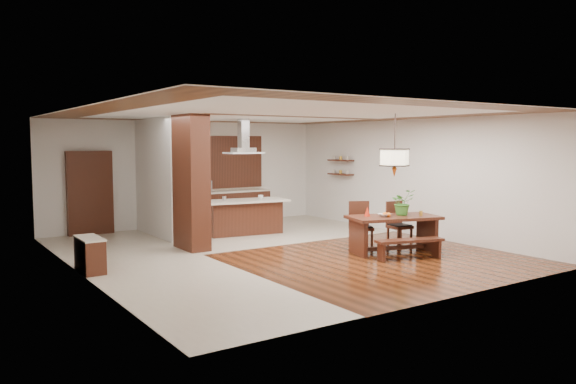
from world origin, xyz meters
TOP-DOWN VIEW (x-y plane):
  - room_shell at (0.00, 0.00)m, footprint 9.00×9.04m
  - tile_hallway at (-2.75, 0.00)m, footprint 2.50×9.00m
  - tile_kitchen at (1.25, 2.50)m, footprint 5.50×4.00m
  - soffit_band at (0.00, 0.00)m, footprint 8.00×9.00m
  - partition_pier at (-1.40, 1.20)m, footprint 0.45×1.00m
  - partition_stub at (-1.40, 3.30)m, footprint 0.18×2.40m
  - hallway_console at (-3.81, 0.20)m, footprint 0.37×0.88m
  - hallway_doorway at (-2.70, 4.40)m, footprint 1.10×0.20m
  - rear_counter at (1.00, 4.20)m, footprint 2.60×0.62m
  - kitchen_window at (1.00, 4.46)m, footprint 2.60×0.08m
  - shelf_lower at (3.87, 2.60)m, footprint 0.26×0.90m
  - shelf_upper at (3.87, 2.60)m, footprint 0.26×0.90m
  - dining_table at (1.94, -1.51)m, footprint 2.05×1.41m
  - dining_bench at (1.76, -2.16)m, footprint 1.44×0.69m
  - dining_chair_left at (1.65, -0.83)m, footprint 0.61×0.61m
  - dining_chair_right at (2.55, -1.09)m, footprint 0.48×0.48m
  - pendant_lantern at (1.94, -1.51)m, footprint 0.64×0.64m
  - foliage_plant at (2.19, -1.52)m, footprint 0.55×0.49m
  - fruit_bowl at (1.70, -1.49)m, footprint 0.28×0.28m
  - napkin_cone at (1.46, -1.23)m, footprint 0.13×0.13m
  - gold_ornament at (2.48, -1.77)m, footprint 0.08×0.08m
  - kitchen_island at (0.53, 2.32)m, footprint 2.23×1.20m
  - range_hood at (0.53, 2.32)m, footprint 0.90×0.55m
  - island_cup at (0.96, 2.23)m, footprint 0.16×0.16m
  - microwave at (0.22, 4.23)m, footprint 0.61×0.45m

SIDE VIEW (x-z plane):
  - tile_hallway at x=-2.75m, z-range 0.00..0.01m
  - tile_kitchen at x=1.25m, z-range 0.00..0.01m
  - dining_bench at x=1.76m, z-range 0.00..0.40m
  - hallway_console at x=-3.81m, z-range 0.00..0.63m
  - kitchen_island at x=0.53m, z-range 0.01..0.89m
  - rear_counter at x=1.00m, z-range 0.00..0.95m
  - dining_chair_right at x=2.55m, z-range 0.00..1.00m
  - dining_chair_left at x=1.65m, z-range 0.00..1.03m
  - dining_table at x=1.94m, z-range 0.18..0.96m
  - fruit_bowl at x=1.70m, z-range 0.78..0.84m
  - gold_ornament at x=2.48m, z-range 0.78..0.88m
  - napkin_cone at x=1.46m, z-range 0.78..0.98m
  - island_cup at x=0.96m, z-range 0.88..0.98m
  - hallway_doorway at x=-2.70m, z-range 0.00..2.10m
  - foliage_plant at x=2.19m, z-range 0.78..1.32m
  - microwave at x=0.22m, z-range 0.95..1.26m
  - shelf_lower at x=3.87m, z-range 1.38..1.42m
  - partition_pier at x=-1.40m, z-range 0.00..2.90m
  - partition_stub at x=-1.40m, z-range 0.00..2.90m
  - kitchen_window at x=1.00m, z-range 1.00..2.50m
  - shelf_upper at x=3.87m, z-range 1.78..1.82m
  - room_shell at x=0.00m, z-range 0.60..3.52m
  - pendant_lantern at x=1.94m, z-range 1.59..2.90m
  - range_hood at x=0.53m, z-range 2.03..2.90m
  - soffit_band at x=0.00m, z-range 2.88..2.89m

